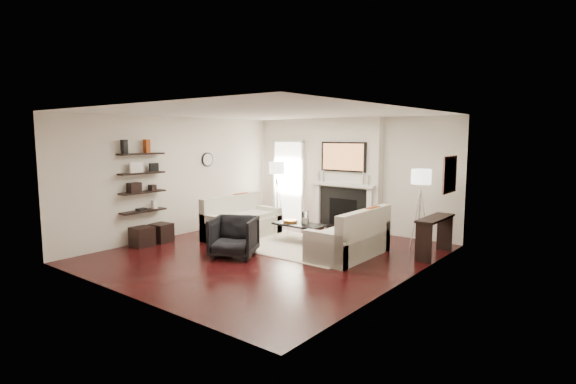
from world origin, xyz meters
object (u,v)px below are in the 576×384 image
Objects in this scene: armchair at (234,235)px; lamp_left_shade at (277,168)px; lamp_right_shade at (421,177)px; loveseat_left_base at (242,228)px; loveseat_right_base at (348,245)px; ottoman_near at (161,233)px; coffee_table at (299,224)px.

lamp_left_shade is (-1.44, 3.02, 1.04)m from armchair.
lamp_left_shade and lamp_right_shade have the same top height.
loveseat_right_base is at bearing 1.44° from loveseat_left_base.
loveseat_left_base is at bearing -178.56° from loveseat_right_base.
loveseat_left_base is 4.50× the size of lamp_right_shade.
lamp_right_shade is 1.00× the size of ottoman_near.
ottoman_near is at bearing -101.09° from lamp_left_shade.
armchair is at bearing 4.04° from ottoman_near.
coffee_table is 2.99m from ottoman_near.
lamp_left_shade is at bearing 87.57° from armchair.
coffee_table is at bearing 14.12° from loveseat_left_base.
coffee_table is 2.70m from lamp_right_shade.
loveseat_left_base is 4.50× the size of lamp_left_shade.
lamp_right_shade is at bearing 31.40° from coffee_table.
lamp_left_shade is at bearing 78.91° from ottoman_near.
armchair is at bearing -101.81° from coffee_table.
lamp_left_shade is at bearing 178.49° from lamp_right_shade.
loveseat_left_base is 4.50× the size of ottoman_near.
armchair is at bearing -141.65° from loveseat_right_base.
ottoman_near is at bearing -143.65° from coffee_table.
lamp_right_shade is (3.90, -0.10, 0.00)m from lamp_left_shade.
lamp_right_shade is at bearing -1.51° from lamp_left_shade.
loveseat_left_base is 1.41m from coffee_table.
lamp_left_shade reaches higher than coffee_table.
ottoman_near is at bearing -126.34° from loveseat_left_base.
loveseat_right_base is at bearing 21.64° from ottoman_near.
coffee_table is at bearing -38.10° from lamp_left_shade.
loveseat_right_base is 4.50× the size of lamp_left_shade.
lamp_left_shade reaches higher than armchair.
coffee_table is 2.75× the size of lamp_left_shade.
coffee_table is (-1.37, 0.27, 0.19)m from loveseat_right_base.
loveseat_right_base reaches higher than ottoman_near.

